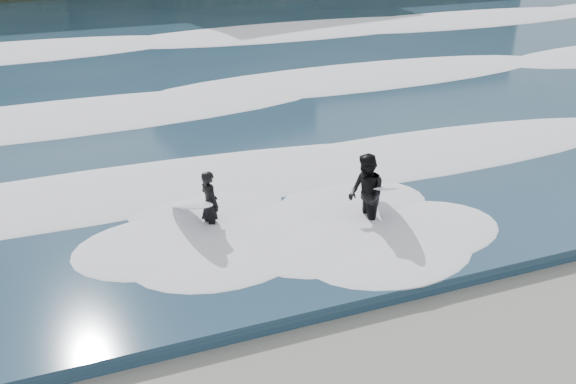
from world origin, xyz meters
name	(u,v)px	position (x,y,z in m)	size (l,w,h in m)	color
sea	(142,30)	(0.00, 29.00, 0.15)	(90.00, 52.00, 0.30)	navy
foam_near	(272,166)	(0.00, 9.00, 0.40)	(60.00, 3.20, 0.20)	white
foam_mid	(204,92)	(0.00, 16.00, 0.42)	(60.00, 4.00, 0.24)	white
foam_far	(155,39)	(0.00, 25.00, 0.45)	(60.00, 4.80, 0.30)	white
surfer_left	(204,204)	(-2.35, 6.78, 0.76)	(1.09, 2.13, 1.50)	black
surfer_right	(368,194)	(0.97, 5.66, 0.91)	(1.37, 1.90, 1.81)	black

